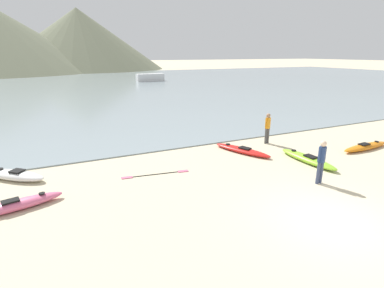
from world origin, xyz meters
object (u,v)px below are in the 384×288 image
object	(u,v)px
kayak_on_sand_0	(16,205)
person_near_foreground	(321,159)
kayak_on_sand_1	(242,150)
person_near_waterline	(268,126)
loose_paddle	(156,174)
kayak_on_sand_4	(15,175)
moored_boat_3	(150,77)
kayak_on_sand_2	(307,159)
kayak_on_sand_3	(366,147)

from	to	relation	value
kayak_on_sand_0	person_near_foreground	world-z (taller)	person_near_foreground
kayak_on_sand_1	person_near_foreground	distance (m)	4.49
kayak_on_sand_0	person_near_waterline	xyz separation A→B (m)	(11.96, 2.51, 0.80)
kayak_on_sand_0	loose_paddle	size ratio (longest dim) A/B	1.04
kayak_on_sand_0	person_near_foreground	xyz separation A→B (m)	(10.36, -2.62, 0.81)
kayak_on_sand_4	kayak_on_sand_1	bearing A→B (deg)	-5.88
moored_boat_3	loose_paddle	bearing A→B (deg)	-107.26
kayak_on_sand_0	moored_boat_3	distance (m)	45.09
kayak_on_sand_1	person_near_waterline	world-z (taller)	person_near_waterline
person_near_waterline	loose_paddle	size ratio (longest dim) A/B	0.61
kayak_on_sand_1	kayak_on_sand_2	xyz separation A→B (m)	(1.93, -2.44, 0.03)
kayak_on_sand_2	loose_paddle	distance (m)	6.98
kayak_on_sand_2	person_near_waterline	world-z (taller)	person_near_waterline
person_near_waterline	loose_paddle	xyz separation A→B (m)	(-7.01, -1.65, -0.95)
kayak_on_sand_1	moored_boat_3	world-z (taller)	moored_boat_3
kayak_on_sand_0	loose_paddle	distance (m)	5.03
kayak_on_sand_0	person_near_waterline	bearing A→B (deg)	11.85
kayak_on_sand_2	kayak_on_sand_4	distance (m)	12.49
loose_paddle	person_near_waterline	bearing A→B (deg)	13.26
kayak_on_sand_3	person_near_foreground	bearing A→B (deg)	-159.55
loose_paddle	kayak_on_sand_4	bearing A→B (deg)	159.60
kayak_on_sand_2	moored_boat_3	size ratio (longest dim) A/B	0.67
kayak_on_sand_0	kayak_on_sand_2	xyz separation A→B (m)	(11.75, -0.69, -0.01)
kayak_on_sand_1	kayak_on_sand_2	bearing A→B (deg)	-51.62
kayak_on_sand_1	person_near_foreground	size ratio (longest dim) A/B	1.88
kayak_on_sand_0	kayak_on_sand_1	bearing A→B (deg)	10.13
kayak_on_sand_1	person_near_waterline	distance (m)	2.42
kayak_on_sand_4	loose_paddle	xyz separation A→B (m)	(5.20, -1.93, -0.16)
kayak_on_sand_0	loose_paddle	world-z (taller)	kayak_on_sand_0
kayak_on_sand_0	kayak_on_sand_4	size ratio (longest dim) A/B	1.14
person_near_foreground	kayak_on_sand_1	bearing A→B (deg)	97.05
kayak_on_sand_1	kayak_on_sand_2	distance (m)	3.11
kayak_on_sand_4	loose_paddle	world-z (taller)	kayak_on_sand_4
person_near_foreground	moored_boat_3	world-z (taller)	person_near_foreground
kayak_on_sand_4	person_near_waterline	xyz separation A→B (m)	(12.20, -0.28, 0.79)
person_near_foreground	kayak_on_sand_4	bearing A→B (deg)	152.97
kayak_on_sand_2	kayak_on_sand_1	bearing A→B (deg)	128.38
kayak_on_sand_1	loose_paddle	bearing A→B (deg)	-169.58
kayak_on_sand_2	moored_boat_3	bearing A→B (deg)	82.14
kayak_on_sand_2	kayak_on_sand_4	size ratio (longest dim) A/B	1.26
kayak_on_sand_3	kayak_on_sand_4	distance (m)	16.54
kayak_on_sand_4	moored_boat_3	xyz separation A→B (m)	(17.83, 38.73, 0.52)
kayak_on_sand_1	loose_paddle	size ratio (longest dim) A/B	1.16
kayak_on_sand_0	moored_boat_3	bearing A→B (deg)	67.05
kayak_on_sand_3	moored_boat_3	bearing A→B (deg)	87.79
moored_boat_3	loose_paddle	size ratio (longest dim) A/B	1.72
kayak_on_sand_3	moored_boat_3	distance (m)	42.09
person_near_foreground	person_near_waterline	world-z (taller)	person_near_foreground
kayak_on_sand_3	person_near_foreground	xyz separation A→B (m)	(-5.60, -2.09, 0.84)
kayak_on_sand_4	person_near_waterline	world-z (taller)	person_near_waterline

